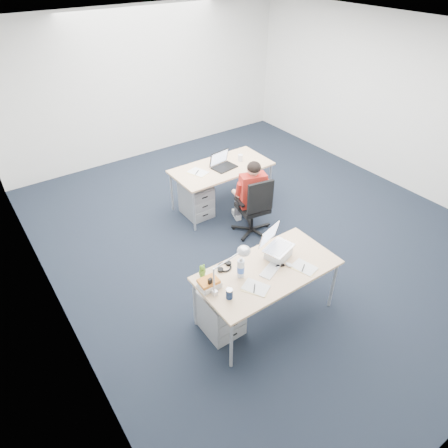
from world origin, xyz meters
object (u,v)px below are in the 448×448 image
at_px(desk_lamp, 225,272).
at_px(desk_near, 268,272).
at_px(desk_far, 222,169).
at_px(bear_figurine, 202,271).
at_px(book_stack, 209,284).
at_px(headphones, 225,267).
at_px(drawer_pedestal_near, 220,311).
at_px(computer_mouse, 289,265).
at_px(far_cup, 240,158).
at_px(water_bottle, 241,267).
at_px(silver_laptop, 279,245).
at_px(wireless_keyboard, 271,269).
at_px(seated_person, 249,194).
at_px(sunglasses, 280,266).
at_px(can_koozie, 229,294).
at_px(office_chair, 253,217).
at_px(dark_laptop, 224,160).
at_px(cordless_phone, 210,285).
at_px(drawer_pedestal_far, 196,200).

bearing_deg(desk_lamp, desk_near, -0.72).
height_order(desk_near, desk_far, same).
xyz_separation_m(bear_figurine, book_stack, (-0.03, -0.18, -0.03)).
bearing_deg(headphones, drawer_pedestal_near, -153.69).
xyz_separation_m(computer_mouse, far_cup, (1.11, 2.38, 0.04)).
bearing_deg(water_bottle, silver_laptop, 0.79).
bearing_deg(wireless_keyboard, seated_person, 37.85).
bearing_deg(desk_lamp, sunglasses, -3.95).
bearing_deg(desk_lamp, headphones, 58.94).
bearing_deg(book_stack, computer_mouse, -14.30).
height_order(seated_person, headphones, seated_person).
bearing_deg(desk_far, desk_near, -112.90).
xyz_separation_m(desk_near, drawer_pedestal_near, (-0.55, 0.14, -0.41)).
height_order(can_koozie, sunglasses, can_koozie).
bearing_deg(can_koozie, desk_near, 9.72).
bearing_deg(office_chair, desk_near, -113.18).
bearing_deg(water_bottle, far_cup, 53.05).
height_order(desk_near, book_stack, book_stack).
xyz_separation_m(office_chair, headphones, (-1.30, -1.09, 0.47)).
relative_size(can_koozie, sunglasses, 1.08).
bearing_deg(dark_laptop, desk_lamp, -132.66).
height_order(desk_near, dark_laptop, dark_laptop).
bearing_deg(drawer_pedestal_near, far_cup, 48.57).
bearing_deg(dark_laptop, far_cup, 0.03).
bearing_deg(far_cup, computer_mouse, -115.08).
relative_size(office_chair, silver_laptop, 2.69).
bearing_deg(office_chair, desk_far, 97.02).
height_order(drawer_pedestal_near, wireless_keyboard, wireless_keyboard).
relative_size(computer_mouse, headphones, 0.44).
bearing_deg(computer_mouse, book_stack, 154.12).
bearing_deg(can_koozie, book_stack, 108.91).
bearing_deg(bear_figurine, desk_near, -7.63).
relative_size(office_chair, computer_mouse, 10.78).
xyz_separation_m(drawer_pedestal_near, bear_figurine, (-0.10, 0.18, 0.53)).
relative_size(drawer_pedestal_near, headphones, 2.65).
height_order(computer_mouse, far_cup, far_cup).
bearing_deg(silver_laptop, water_bottle, 164.09).
distance_m(headphones, dark_laptop, 2.38).
distance_m(computer_mouse, water_bottle, 0.58).
relative_size(drawer_pedestal_near, water_bottle, 2.14).
bearing_deg(sunglasses, office_chair, 82.89).
bearing_deg(cordless_phone, drawer_pedestal_far, 54.49).
xyz_separation_m(drawer_pedestal_near, book_stack, (-0.13, -0.00, 0.50)).
bearing_deg(sunglasses, can_koozie, -154.19).
distance_m(desk_near, bear_figurine, 0.74).
height_order(seated_person, bear_figurine, seated_person).
relative_size(office_chair, far_cup, 8.70).
relative_size(drawer_pedestal_far, water_bottle, 2.14).
distance_m(desk_near, water_bottle, 0.37).
xyz_separation_m(office_chair, desk_lamp, (-1.47, -1.36, 0.69)).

